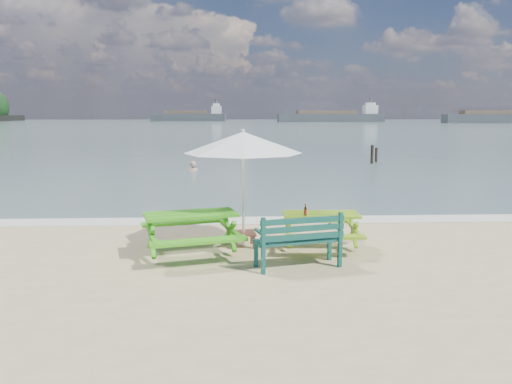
{
  "coord_description": "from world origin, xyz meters",
  "views": [
    {
      "loc": [
        -0.43,
        -7.84,
        2.76
      ],
      "look_at": [
        0.05,
        3.0,
        1.0
      ],
      "focal_mm": 35.0,
      "sensor_mm": 36.0,
      "label": 1
    }
  ],
  "objects_px": {
    "side_table": "(243,239)",
    "picnic_table_right": "(321,231)",
    "patio_umbrella": "(243,143)",
    "swimmer": "(193,178)",
    "park_bench": "(298,251)",
    "picnic_table_left": "(191,235)",
    "beer_bottle": "(305,211)"
  },
  "relations": [
    {
      "from": "picnic_table_right",
      "to": "swimmer",
      "type": "relative_size",
      "value": 1.05
    },
    {
      "from": "park_bench",
      "to": "side_table",
      "type": "height_order",
      "value": "park_bench"
    },
    {
      "from": "picnic_table_left",
      "to": "beer_bottle",
      "type": "bearing_deg",
      "value": 4.85
    },
    {
      "from": "swimmer",
      "to": "beer_bottle",
      "type": "bearing_deg",
      "value": -76.62
    },
    {
      "from": "side_table",
      "to": "beer_bottle",
      "type": "height_order",
      "value": "beer_bottle"
    },
    {
      "from": "picnic_table_right",
      "to": "swimmer",
      "type": "xyz_separation_m",
      "value": [
        -3.71,
        13.93,
        -0.76
      ]
    },
    {
      "from": "patio_umbrella",
      "to": "swimmer",
      "type": "relative_size",
      "value": 1.56
    },
    {
      "from": "swimmer",
      "to": "picnic_table_right",
      "type": "bearing_deg",
      "value": -75.08
    },
    {
      "from": "picnic_table_right",
      "to": "side_table",
      "type": "bearing_deg",
      "value": 173.5
    },
    {
      "from": "side_table",
      "to": "beer_bottle",
      "type": "relative_size",
      "value": 2.22
    },
    {
      "from": "patio_umbrella",
      "to": "beer_bottle",
      "type": "distance_m",
      "value": 1.85
    },
    {
      "from": "patio_umbrella",
      "to": "picnic_table_right",
      "type": "bearing_deg",
      "value": -6.5
    },
    {
      "from": "park_bench",
      "to": "beer_bottle",
      "type": "height_order",
      "value": "beer_bottle"
    },
    {
      "from": "beer_bottle",
      "to": "patio_umbrella",
      "type": "bearing_deg",
      "value": 162.87
    },
    {
      "from": "picnic_table_right",
      "to": "side_table",
      "type": "relative_size",
      "value": 3.35
    },
    {
      "from": "picnic_table_left",
      "to": "park_bench",
      "type": "bearing_deg",
      "value": -22.68
    },
    {
      "from": "park_bench",
      "to": "patio_umbrella",
      "type": "distance_m",
      "value": 2.5
    },
    {
      "from": "beer_bottle",
      "to": "swimmer",
      "type": "relative_size",
      "value": 0.14
    },
    {
      "from": "picnic_table_left",
      "to": "park_bench",
      "type": "xyz_separation_m",
      "value": [
        1.97,
        -0.82,
        -0.11
      ]
    },
    {
      "from": "park_bench",
      "to": "patio_umbrella",
      "type": "height_order",
      "value": "patio_umbrella"
    },
    {
      "from": "side_table",
      "to": "patio_umbrella",
      "type": "distance_m",
      "value": 1.98
    },
    {
      "from": "picnic_table_right",
      "to": "patio_umbrella",
      "type": "xyz_separation_m",
      "value": [
        -1.57,
        0.18,
        1.79
      ]
    },
    {
      "from": "side_table",
      "to": "swimmer",
      "type": "distance_m",
      "value": 13.93
    },
    {
      "from": "picnic_table_left",
      "to": "park_bench",
      "type": "distance_m",
      "value": 2.13
    },
    {
      "from": "patio_umbrella",
      "to": "beer_bottle",
      "type": "height_order",
      "value": "patio_umbrella"
    },
    {
      "from": "picnic_table_left",
      "to": "side_table",
      "type": "bearing_deg",
      "value": 29.0
    },
    {
      "from": "picnic_table_left",
      "to": "side_table",
      "type": "distance_m",
      "value": 1.19
    },
    {
      "from": "side_table",
      "to": "picnic_table_right",
      "type": "bearing_deg",
      "value": -6.5
    },
    {
      "from": "picnic_table_left",
      "to": "picnic_table_right",
      "type": "height_order",
      "value": "picnic_table_left"
    },
    {
      "from": "picnic_table_left",
      "to": "patio_umbrella",
      "type": "bearing_deg",
      "value": 29.0
    },
    {
      "from": "picnic_table_left",
      "to": "picnic_table_right",
      "type": "relative_size",
      "value": 1.31
    },
    {
      "from": "picnic_table_left",
      "to": "swimmer",
      "type": "xyz_separation_m",
      "value": [
        -1.12,
        14.31,
        -0.81
      ]
    }
  ]
}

